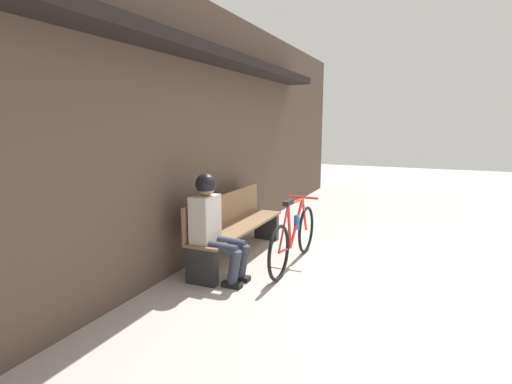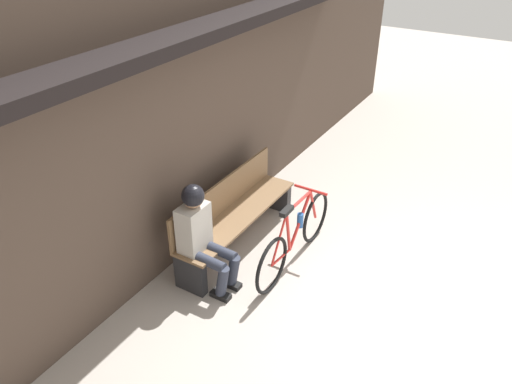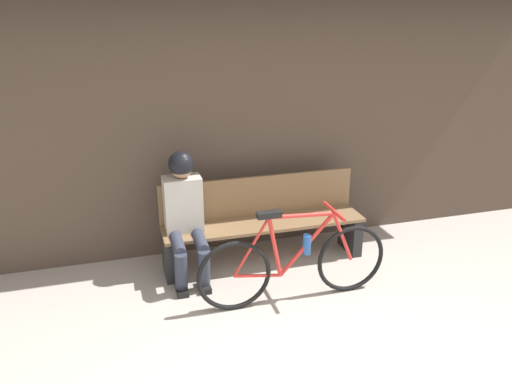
# 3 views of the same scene
# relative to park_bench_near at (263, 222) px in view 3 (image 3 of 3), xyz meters

# --- Properties ---
(storefront_wall) EXTENTS (12.00, 0.56, 3.20)m
(storefront_wall) POSITION_rel_park_bench_near_xyz_m (-0.13, 0.44, 1.26)
(storefront_wall) COLOR #4C3D33
(storefront_wall) RESTS_ON ground_plane
(park_bench_near) EXTENTS (1.95, 0.42, 0.83)m
(park_bench_near) POSITION_rel_park_bench_near_xyz_m (0.00, 0.00, 0.00)
(park_bench_near) COLOR brown
(park_bench_near) RESTS_ON ground_plane
(bicycle) EXTENTS (1.67, 0.40, 0.85)m
(bicycle) POSITION_rel_park_bench_near_xyz_m (0.04, -0.77, -0.05)
(bicycle) COLOR black
(bicycle) RESTS_ON ground_plane
(person_seated) EXTENTS (0.34, 0.59, 1.19)m
(person_seated) POSITION_rel_park_bench_near_xyz_m (-0.76, -0.11, 0.28)
(person_seated) COLOR #2D3342
(person_seated) RESTS_ON ground_plane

